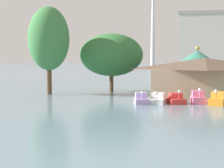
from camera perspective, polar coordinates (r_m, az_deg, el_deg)
The scene contains 9 objects.
pedal_boat_lavender at distance 40.52m, azimuth 4.75°, elevation -2.49°, with size 2.02×2.85×1.54m.
pedal_boat_white at distance 40.80m, azimuth 7.47°, elevation -2.48°, with size 1.96×2.79×1.51m.
pedal_boat_red at distance 41.24m, azimuth 10.40°, elevation -2.46°, with size 2.40×3.06×1.64m.
pedal_boat_pink at distance 41.89m, azimuth 13.84°, elevation -2.27°, with size 1.83×2.56×1.86m.
pedal_boat_orange at distance 41.09m, azimuth 16.82°, elevation -2.44°, with size 2.26×3.03×1.79m.
boathouse at distance 48.16m, azimuth 14.85°, elevation 1.11°, with size 14.76×8.94×5.32m.
green_roof_pavilion at distance 62.44m, azimuth 13.69°, elevation 2.70°, with size 9.77×9.77×7.45m.
shoreline_tree_tall_left at distance 52.64m, azimuth -10.25°, elevation 7.27°, with size 6.06×6.06×12.88m.
shoreline_tree_mid at distance 55.65m, azimuth -0.10°, elevation 4.76°, with size 10.00×10.00×9.24m.
Camera 1 is at (7.91, -8.55, 4.92)m, focal length 56.18 mm.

